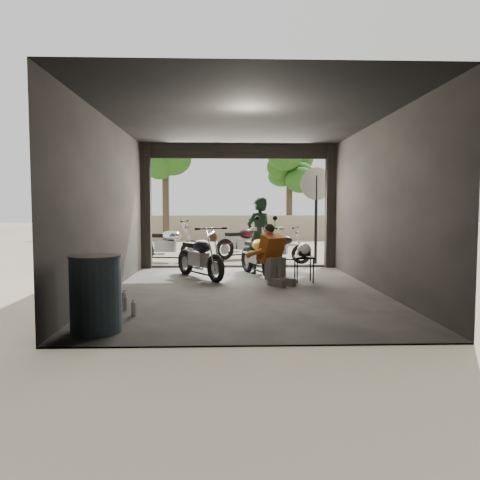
{
  "coord_description": "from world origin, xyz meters",
  "views": [
    {
      "loc": [
        -0.39,
        -8.7,
        1.58
      ],
      "look_at": [
        -0.07,
        0.6,
        0.93
      ],
      "focal_mm": 35.0,
      "sensor_mm": 36.0,
      "label": 1
    }
  ],
  "objects": [
    {
      "name": "rider",
      "position": [
        0.44,
        2.27,
        0.91
      ],
      "size": [
        0.79,
        0.72,
        1.82
      ],
      "primitive_type": "imported",
      "rotation": [
        0.0,
        0.0,
        3.7
      ],
      "color": "black",
      "rests_on": "ground"
    },
    {
      "name": "oil_drum",
      "position": [
        -2.0,
        -2.85,
        0.49
      ],
      "size": [
        0.83,
        0.83,
        0.98
      ],
      "primitive_type": "cylinder",
      "rotation": [
        0.0,
        0.0,
        -0.41
      ],
      "color": "#3A4F62",
      "rests_on": "ground"
    },
    {
      "name": "stool",
      "position": [
        1.29,
        0.98,
        0.48
      ],
      "size": [
        0.4,
        0.4,
        0.56
      ],
      "rotation": [
        0.0,
        0.0,
        0.26
      ],
      "color": "black",
      "rests_on": "ground"
    },
    {
      "name": "boundary_wall",
      "position": [
        0.0,
        14.0,
        0.6
      ],
      "size": [
        18.0,
        0.3,
        1.2
      ],
      "primitive_type": "cube",
      "color": "gray",
      "rests_on": "ground"
    },
    {
      "name": "tree_left",
      "position": [
        -3.0,
        12.5,
        3.99
      ],
      "size": [
        2.2,
        2.2,
        5.6
      ],
      "color": "#382B1E",
      "rests_on": "ground"
    },
    {
      "name": "helmet",
      "position": [
        1.29,
        0.97,
        0.7
      ],
      "size": [
        0.33,
        0.35,
        0.28
      ],
      "primitive_type": "ellipsoid",
      "rotation": [
        0.0,
        0.0,
        0.13
      ],
      "color": "silver",
      "rests_on": "stool"
    },
    {
      "name": "main_bike",
      "position": [
        0.38,
        1.94,
        0.58
      ],
      "size": [
        1.22,
        1.87,
        1.16
      ],
      "primitive_type": null,
      "rotation": [
        0.0,
        0.0,
        0.31
      ],
      "color": "beige",
      "rests_on": "ground"
    },
    {
      "name": "left_bike",
      "position": [
        -0.93,
        1.6,
        0.58
      ],
      "size": [
        1.51,
        1.83,
        1.16
      ],
      "primitive_type": null,
      "rotation": [
        0.0,
        0.0,
        0.56
      ],
      "color": "black",
      "rests_on": "ground"
    },
    {
      "name": "ground",
      "position": [
        0.0,
        0.0,
        0.0
      ],
      "size": [
        80.0,
        80.0,
        0.0
      ],
      "primitive_type": "plane",
      "color": "#7A6D56",
      "rests_on": "ground"
    },
    {
      "name": "garage",
      "position": [
        0.0,
        0.55,
        1.28
      ],
      "size": [
        7.0,
        7.13,
        3.2
      ],
      "color": "#2D2B28",
      "rests_on": "ground"
    },
    {
      "name": "outside_bike_a",
      "position": [
        -2.03,
        4.82,
        0.61
      ],
      "size": [
        1.9,
        1.03,
        1.22
      ],
      "primitive_type": null,
      "rotation": [
        0.0,
        0.0,
        1.41
      ],
      "color": "black",
      "rests_on": "ground"
    },
    {
      "name": "sign_post",
      "position": [
        2.15,
        4.1,
        1.83
      ],
      "size": [
        0.89,
        0.08,
        2.68
      ],
      "rotation": [
        0.0,
        0.0,
        -0.2
      ],
      "color": "black",
      "rests_on": "ground"
    },
    {
      "name": "outside_bike_b",
      "position": [
        0.23,
        5.71,
        0.61
      ],
      "size": [
        1.9,
        1.63,
        1.22
      ],
      "primitive_type": null,
      "rotation": [
        0.0,
        0.0,
        2.17
      ],
      "color": "#370D13",
      "rests_on": "ground"
    },
    {
      "name": "tree_right",
      "position": [
        2.8,
        14.0,
        3.56
      ],
      "size": [
        2.2,
        2.2,
        5.0
      ],
      "color": "#382B1E",
      "rests_on": "ground"
    },
    {
      "name": "mechanic",
      "position": [
        0.65,
        0.68,
        0.6
      ],
      "size": [
        0.98,
        1.03,
        1.21
      ],
      "primitive_type": null,
      "rotation": [
        0.0,
        0.0,
        0.6
      ],
      "color": "#9E4D15",
      "rests_on": "ground"
    },
    {
      "name": "outside_bike_c",
      "position": [
        1.2,
        4.47,
        0.52
      ],
      "size": [
        1.66,
        1.16,
        1.04
      ],
      "primitive_type": null,
      "rotation": [
        0.0,
        0.0,
        1.19
      ],
      "color": "black",
      "rests_on": "ground"
    }
  ]
}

